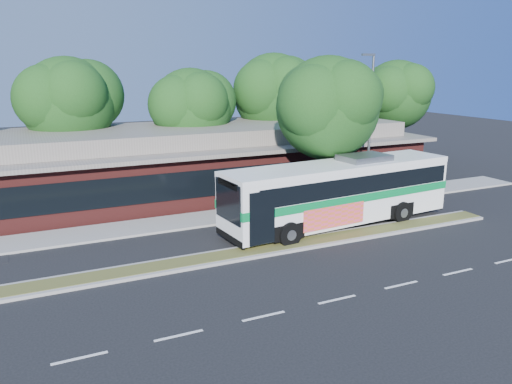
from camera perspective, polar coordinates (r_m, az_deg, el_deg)
ground at (r=22.90m, az=2.19°, el=-7.15°), size 120.00×120.00×0.00m
median_strip at (r=23.37m, az=1.52°, el=-6.50°), size 26.00×1.10×0.15m
sidewalk at (r=28.41m, az=-3.71°, el=-2.78°), size 44.00×2.60×0.12m
plaza_building at (r=33.98m, az=-7.82°, el=3.52°), size 33.20×11.20×4.45m
lamp_post at (r=31.77m, az=12.85°, el=7.63°), size 0.93×0.18×9.07m
tree_bg_b at (r=35.32m, az=-20.00°, el=9.79°), size 6.69×6.00×9.00m
tree_bg_c at (r=35.99m, az=-6.88°, el=9.71°), size 6.24×5.60×8.26m
tree_bg_d at (r=39.61m, az=2.52°, el=11.38°), size 6.91×6.20×9.37m
tree_bg_e at (r=41.90m, az=10.55°, el=10.39°), size 6.47×5.80×8.50m
tree_bg_f at (r=46.38m, az=16.02°, el=10.82°), size 6.69×6.00×8.92m
transit_bus at (r=26.77m, az=9.60°, el=0.45°), size 13.41×4.00×3.71m
sidewalk_tree at (r=29.38m, az=8.73°, el=9.78°), size 6.55×5.88×8.96m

